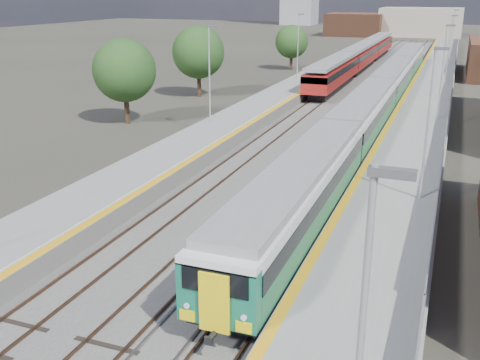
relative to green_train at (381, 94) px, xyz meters
The scene contains 10 objects.
ground 4.96m from the green_train, 109.55° to the left, with size 320.00×320.00×0.00m, color #47443A.
ballast_bed 7.98m from the green_train, 119.15° to the left, with size 10.50×155.00×0.06m, color #565451.
tracks 9.19m from the green_train, 110.57° to the left, with size 8.96×160.00×0.17m.
platform_right 7.87m from the green_train, 60.62° to the left, with size 4.70×155.00×8.52m.
platform_left 12.61m from the green_train, 147.52° to the left, with size 4.30×155.00×8.52m.
green_train is the anchor object (origin of this frame).
red_train 32.15m from the green_train, 102.57° to the left, with size 2.77×56.27×3.50m.
tree_a 22.84m from the green_train, 152.61° to the right, with size 5.36×5.36×7.26m.
tree_b 20.32m from the green_train, 169.44° to the left, with size 5.58×5.58×7.56m.
tree_c 33.07m from the green_train, 120.02° to the left, with size 4.72×4.72×6.40m.
Camera 1 is at (7.53, -6.02, 10.92)m, focal length 42.00 mm.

